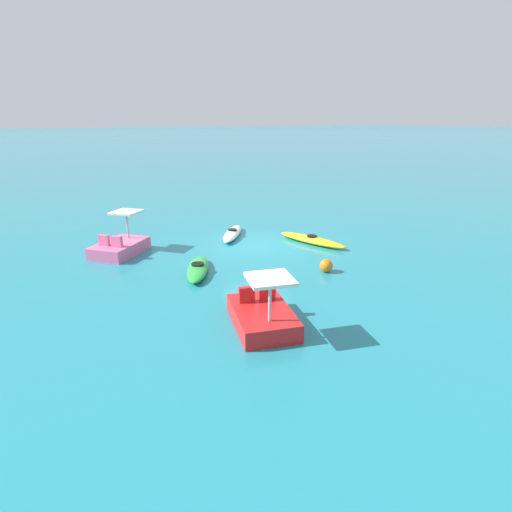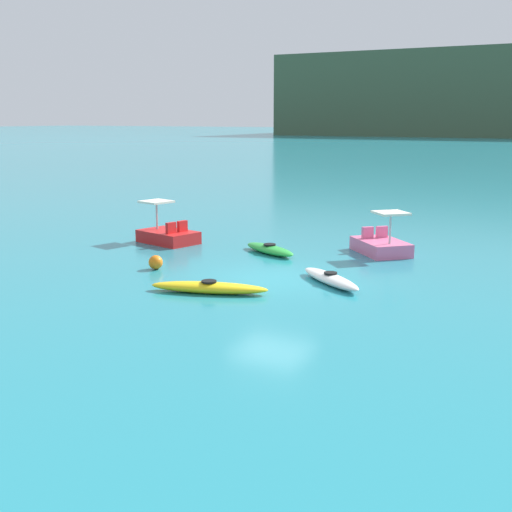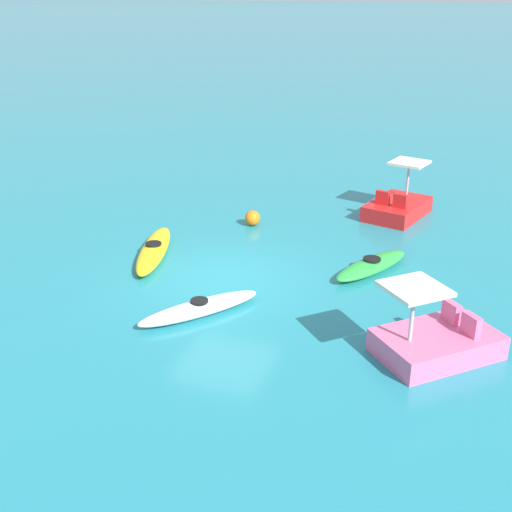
# 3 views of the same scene
# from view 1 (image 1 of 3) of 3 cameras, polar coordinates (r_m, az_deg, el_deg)

# --- Properties ---
(ground_plane) EXTENTS (600.00, 600.00, 0.00)m
(ground_plane) POSITION_cam_1_polar(r_m,az_deg,el_deg) (18.11, -0.08, 1.38)
(ground_plane) COLOR teal
(kayak_green) EXTENTS (2.79, 1.88, 0.37)m
(kayak_green) POSITION_cam_1_polar(r_m,az_deg,el_deg) (15.07, -8.13, -1.76)
(kayak_green) COLOR green
(kayak_green) RESTS_ON ground_plane
(kayak_white) EXTENTS (2.82, 2.35, 0.37)m
(kayak_white) POSITION_cam_1_polar(r_m,az_deg,el_deg) (19.58, -3.32, 3.16)
(kayak_white) COLOR white
(kayak_white) RESTS_ON ground_plane
(kayak_yellow) EXTENTS (3.55, 1.76, 0.37)m
(kayak_yellow) POSITION_cam_1_polar(r_m,az_deg,el_deg) (18.66, 7.80, 2.25)
(kayak_yellow) COLOR yellow
(kayak_yellow) RESTS_ON ground_plane
(pedal_boat_pink) EXTENTS (2.75, 2.77, 1.68)m
(pedal_boat_pink) POSITION_cam_1_polar(r_m,az_deg,el_deg) (17.92, -18.49, 1.34)
(pedal_boat_pink) COLOR pink
(pedal_boat_pink) RESTS_ON ground_plane
(pedal_boat_red) EXTENTS (2.70, 2.05, 1.68)m
(pedal_boat_red) POSITION_cam_1_polar(r_m,az_deg,el_deg) (11.12, 0.90, -8.20)
(pedal_boat_red) COLOR red
(pedal_boat_red) RESTS_ON ground_plane
(buoy_orange) EXTENTS (0.48, 0.48, 0.48)m
(buoy_orange) POSITION_cam_1_polar(r_m,az_deg,el_deg) (15.20, 9.79, -1.34)
(buoy_orange) COLOR orange
(buoy_orange) RESTS_ON ground_plane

